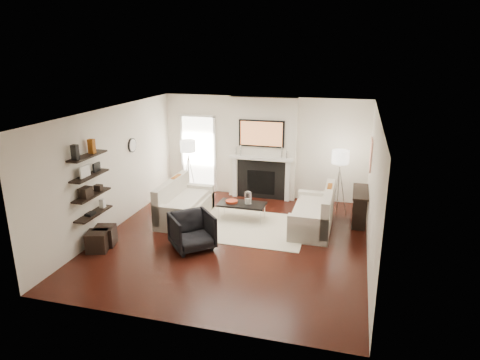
% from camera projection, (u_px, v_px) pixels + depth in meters
% --- Properties ---
extents(room_envelope, '(6.00, 6.00, 6.00)m').
position_uv_depth(room_envelope, '(232.00, 179.00, 8.68)').
color(room_envelope, black).
rests_on(room_envelope, ground).
extents(chimney_breast, '(1.80, 0.25, 2.70)m').
position_uv_depth(chimney_breast, '(263.00, 148.00, 11.33)').
color(chimney_breast, silver).
rests_on(chimney_breast, floor).
extents(fireplace_surround, '(1.30, 0.02, 1.04)m').
position_uv_depth(fireplace_surround, '(261.00, 180.00, 11.45)').
color(fireplace_surround, black).
rests_on(fireplace_surround, floor).
extents(firebox, '(0.75, 0.02, 0.65)m').
position_uv_depth(firebox, '(261.00, 182.00, 11.46)').
color(firebox, black).
rests_on(firebox, floor).
extents(mantel_pilaster_l, '(0.12, 0.08, 1.10)m').
position_uv_depth(mantel_pilaster_l, '(235.00, 177.00, 11.59)').
color(mantel_pilaster_l, white).
rests_on(mantel_pilaster_l, floor).
extents(mantel_pilaster_r, '(0.12, 0.08, 1.10)m').
position_uv_depth(mantel_pilaster_r, '(287.00, 181.00, 11.23)').
color(mantel_pilaster_r, white).
rests_on(mantel_pilaster_r, floor).
extents(mantel_shelf, '(1.70, 0.18, 0.07)m').
position_uv_depth(mantel_shelf, '(261.00, 158.00, 11.23)').
color(mantel_shelf, white).
rests_on(mantel_shelf, chimney_breast).
extents(tv_body, '(1.20, 0.06, 0.70)m').
position_uv_depth(tv_body, '(261.00, 134.00, 11.05)').
color(tv_body, black).
rests_on(tv_body, chimney_breast).
extents(tv_screen, '(1.10, 0.00, 0.62)m').
position_uv_depth(tv_screen, '(261.00, 134.00, 11.02)').
color(tv_screen, '#BF723F').
rests_on(tv_screen, tv_body).
extents(candlestick_l_tall, '(0.04, 0.04, 0.30)m').
position_uv_depth(candlestick_l_tall, '(241.00, 150.00, 11.32)').
color(candlestick_l_tall, silver).
rests_on(candlestick_l_tall, mantel_shelf).
extents(candlestick_l_short, '(0.04, 0.04, 0.24)m').
position_uv_depth(candlestick_l_short, '(236.00, 151.00, 11.36)').
color(candlestick_l_short, silver).
rests_on(candlestick_l_short, mantel_shelf).
extents(candlestick_r_tall, '(0.04, 0.04, 0.30)m').
position_uv_depth(candlestick_r_tall, '(282.00, 153.00, 11.04)').
color(candlestick_r_tall, silver).
rests_on(candlestick_r_tall, mantel_shelf).
extents(candlestick_r_short, '(0.04, 0.04, 0.24)m').
position_uv_depth(candlestick_r_short, '(287.00, 154.00, 11.02)').
color(candlestick_r_short, silver).
rests_on(candlestick_r_short, mantel_shelf).
extents(hallway_panel, '(0.90, 0.02, 2.10)m').
position_uv_depth(hallway_panel, '(199.00, 154.00, 11.98)').
color(hallway_panel, white).
rests_on(hallway_panel, floor).
extents(door_trim_l, '(0.06, 0.06, 2.16)m').
position_uv_depth(door_trim_l, '(183.00, 153.00, 12.08)').
color(door_trim_l, white).
rests_on(door_trim_l, floor).
extents(door_trim_r, '(0.06, 0.06, 2.16)m').
position_uv_depth(door_trim_r, '(215.00, 155.00, 11.84)').
color(door_trim_r, white).
rests_on(door_trim_r, floor).
extents(door_trim_top, '(1.02, 0.06, 0.06)m').
position_uv_depth(door_trim_top, '(197.00, 116.00, 11.64)').
color(door_trim_top, white).
rests_on(door_trim_top, wall_back).
extents(rug, '(2.60, 2.00, 0.01)m').
position_uv_depth(rug, '(248.00, 227.00, 9.71)').
color(rug, beige).
rests_on(rug, floor).
extents(loveseat_left_base, '(0.85, 1.80, 0.42)m').
position_uv_depth(loveseat_left_base, '(185.00, 210.00, 10.15)').
color(loveseat_left_base, beige).
rests_on(loveseat_left_base, floor).
extents(loveseat_left_back, '(0.18, 1.80, 0.80)m').
position_uv_depth(loveseat_left_back, '(172.00, 196.00, 10.14)').
color(loveseat_left_back, beige).
rests_on(loveseat_left_back, floor).
extents(loveseat_left_arm_n, '(0.85, 0.18, 0.60)m').
position_uv_depth(loveseat_left_arm_n, '(171.00, 219.00, 9.38)').
color(loveseat_left_arm_n, beige).
rests_on(loveseat_left_arm_n, floor).
extents(loveseat_left_arm_s, '(0.85, 0.18, 0.60)m').
position_uv_depth(loveseat_left_arm_s, '(197.00, 196.00, 10.87)').
color(loveseat_left_arm_s, beige).
rests_on(loveseat_left_arm_s, floor).
extents(loveseat_left_cushion, '(0.63, 1.44, 0.10)m').
position_uv_depth(loveseat_left_cushion, '(187.00, 200.00, 10.06)').
color(loveseat_left_cushion, beige).
rests_on(loveseat_left_cushion, loveseat_left_base).
extents(pillow_left_orange, '(0.10, 0.42, 0.42)m').
position_uv_depth(pillow_left_orange, '(176.00, 185.00, 10.36)').
color(pillow_left_orange, '#934B12').
rests_on(pillow_left_orange, loveseat_left_cushion).
extents(pillow_left_charcoal, '(0.10, 0.40, 0.40)m').
position_uv_depth(pillow_left_charcoal, '(166.00, 193.00, 9.81)').
color(pillow_left_charcoal, black).
rests_on(pillow_left_charcoal, loveseat_left_cushion).
extents(loveseat_right_base, '(0.85, 1.80, 0.42)m').
position_uv_depth(loveseat_right_base, '(312.00, 219.00, 9.61)').
color(loveseat_right_base, beige).
rests_on(loveseat_right_base, floor).
extents(loveseat_right_back, '(0.18, 1.80, 0.80)m').
position_uv_depth(loveseat_right_back, '(328.00, 208.00, 9.43)').
color(loveseat_right_back, beige).
rests_on(loveseat_right_back, floor).
extents(loveseat_right_arm_n, '(0.85, 0.18, 0.60)m').
position_uv_depth(loveseat_right_arm_n, '(308.00, 230.00, 8.83)').
color(loveseat_right_arm_n, beige).
rests_on(loveseat_right_arm_n, floor).
extents(loveseat_right_arm_s, '(0.85, 0.18, 0.60)m').
position_uv_depth(loveseat_right_arm_s, '(316.00, 204.00, 10.33)').
color(loveseat_right_arm_s, beige).
rests_on(loveseat_right_arm_s, floor).
extents(loveseat_right_cushion, '(0.63, 1.44, 0.10)m').
position_uv_depth(loveseat_right_cushion, '(310.00, 208.00, 9.54)').
color(loveseat_right_cushion, beige).
rests_on(loveseat_right_cushion, loveseat_right_base).
extents(pillow_right_orange, '(0.10, 0.42, 0.42)m').
position_uv_depth(pillow_right_orange, '(329.00, 195.00, 9.64)').
color(pillow_right_orange, '#934B12').
rests_on(pillow_right_orange, loveseat_right_cushion).
extents(pillow_right_charcoal, '(0.10, 0.40, 0.40)m').
position_uv_depth(pillow_right_charcoal, '(327.00, 204.00, 9.09)').
color(pillow_right_charcoal, black).
rests_on(pillow_right_charcoal, loveseat_right_cushion).
extents(coffee_table, '(1.10, 0.55, 0.04)m').
position_uv_depth(coffee_table, '(242.00, 204.00, 10.00)').
color(coffee_table, black).
rests_on(coffee_table, floor).
extents(coffee_leg_nw, '(0.02, 0.02, 0.38)m').
position_uv_depth(coffee_leg_nw, '(219.00, 214.00, 9.98)').
color(coffee_leg_nw, silver).
rests_on(coffee_leg_nw, floor).
extents(coffee_leg_ne, '(0.02, 0.02, 0.38)m').
position_uv_depth(coffee_leg_ne, '(260.00, 218.00, 9.73)').
color(coffee_leg_ne, silver).
rests_on(coffee_leg_ne, floor).
extents(coffee_leg_sw, '(0.02, 0.02, 0.38)m').
position_uv_depth(coffee_leg_sw, '(224.00, 207.00, 10.39)').
color(coffee_leg_sw, silver).
rests_on(coffee_leg_sw, floor).
extents(coffee_leg_se, '(0.02, 0.02, 0.38)m').
position_uv_depth(coffee_leg_se, '(265.00, 211.00, 10.14)').
color(coffee_leg_se, silver).
rests_on(coffee_leg_se, floor).
extents(hurricane_glass, '(0.17, 0.17, 0.30)m').
position_uv_depth(hurricane_glass, '(248.00, 198.00, 9.91)').
color(hurricane_glass, white).
rests_on(hurricane_glass, coffee_table).
extents(hurricane_candle, '(0.09, 0.09, 0.14)m').
position_uv_depth(hurricane_candle, '(248.00, 201.00, 9.93)').
color(hurricane_candle, white).
rests_on(hurricane_candle, coffee_table).
extents(copper_bowl, '(0.29, 0.29, 0.05)m').
position_uv_depth(copper_bowl, '(232.00, 201.00, 10.05)').
color(copper_bowl, red).
rests_on(copper_bowl, coffee_table).
extents(armchair, '(1.08, 1.07, 0.81)m').
position_uv_depth(armchair, '(192.00, 230.00, 8.58)').
color(armchair, black).
rests_on(armchair, floor).
extents(lamp_left_post, '(0.02, 0.02, 1.20)m').
position_uv_depth(lamp_left_post, '(189.00, 177.00, 11.40)').
color(lamp_left_post, silver).
rests_on(lamp_left_post, floor).
extents(lamp_left_shade, '(0.40, 0.40, 0.30)m').
position_uv_depth(lamp_left_shade, '(188.00, 146.00, 11.15)').
color(lamp_left_shade, white).
rests_on(lamp_left_shade, lamp_left_post).
extents(lamp_left_leg_a, '(0.25, 0.02, 1.23)m').
position_uv_depth(lamp_left_leg_a, '(193.00, 178.00, 11.37)').
color(lamp_left_leg_a, silver).
rests_on(lamp_left_leg_a, floor).
extents(lamp_left_leg_b, '(0.14, 0.22, 1.23)m').
position_uv_depth(lamp_left_leg_b, '(188.00, 176.00, 11.50)').
color(lamp_left_leg_b, silver).
rests_on(lamp_left_leg_b, floor).
extents(lamp_left_leg_c, '(0.14, 0.22, 1.23)m').
position_uv_depth(lamp_left_leg_c, '(186.00, 178.00, 11.32)').
color(lamp_left_leg_c, silver).
rests_on(lamp_left_leg_c, floor).
extents(lamp_right_post, '(0.02, 0.02, 1.20)m').
position_uv_depth(lamp_right_post, '(338.00, 191.00, 10.28)').
color(lamp_right_post, silver).
rests_on(lamp_right_post, floor).
extents(lamp_right_shade, '(0.40, 0.40, 0.30)m').
position_uv_depth(lamp_right_shade, '(340.00, 157.00, 10.03)').
color(lamp_right_shade, white).
rests_on(lamp_right_shade, lamp_right_post).
extents(lamp_right_leg_a, '(0.25, 0.02, 1.23)m').
position_uv_depth(lamp_right_leg_a, '(343.00, 192.00, 10.26)').
color(lamp_right_leg_a, silver).
rests_on(lamp_right_leg_a, floor).
extents(lamp_right_leg_b, '(0.14, 0.22, 1.23)m').
position_uv_depth(lamp_right_leg_b, '(336.00, 190.00, 10.38)').
color(lamp_right_leg_b, silver).
rests_on(lamp_right_leg_b, floor).
extents(lamp_right_leg_c, '(0.14, 0.22, 1.23)m').
position_uv_depth(lamp_right_leg_c, '(335.00, 192.00, 10.21)').
color(lamp_right_leg_c, silver).
rests_on(lamp_right_leg_c, floor).
extents(console_top, '(0.35, 1.20, 0.04)m').
position_uv_depth(console_top, '(361.00, 192.00, 9.84)').
color(console_top, black).
rests_on(console_top, floor).
extents(console_leg_n, '(0.30, 0.04, 0.71)m').
position_uv_depth(console_leg_n, '(359.00, 215.00, 9.44)').
color(console_leg_n, black).
rests_on(console_leg_n, floor).
extents(console_leg_s, '(0.30, 0.04, 0.71)m').
position_uv_depth(console_leg_s, '(360.00, 199.00, 10.46)').
color(console_leg_s, black).
rests_on(console_leg_s, floor).
extents(wall_art, '(0.03, 0.70, 0.70)m').
position_uv_depth(wall_art, '(371.00, 155.00, 9.82)').
color(wall_art, tan).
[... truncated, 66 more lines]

